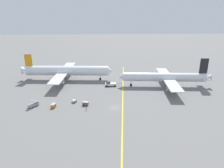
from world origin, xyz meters
TOP-DOWN VIEW (x-y plane):
  - ground_plane at (0.00, 0.00)m, footprint 600.00×600.00m
  - taxiway_stripe at (4.31, 10.00)m, footprint 12.71×119.43m
  - airliner_at_gate_left at (-27.20, 40.82)m, footprint 55.68×46.70m
  - airliner_being_pushed at (29.54, 26.30)m, footprint 51.34×42.12m
  - pushback_tug at (-1.06, 28.34)m, footprint 9.48×3.30m
  - gse_baggage_cart_trailing at (-27.32, 1.56)m, footprint 2.04×2.97m
  - gse_stair_truck_yellow at (-36.44, 2.95)m, footprint 4.46×4.71m
  - gse_baggage_cart_near_cluster at (-13.32, 3.11)m, footprint 3.01×2.15m
  - gse_gpu_cart_small at (-18.83, 6.42)m, footprint 2.36×2.59m
  - ground_crew_marshaller_foreground at (-12.64, -1.74)m, footprint 0.45×0.38m

SIDE VIEW (x-z plane):
  - ground_plane at x=0.00m, z-range 0.00..0.00m
  - taxiway_stripe at x=4.31m, z-range 0.00..0.01m
  - gse_gpu_cart_small at x=-18.83m, z-range -0.16..1.74m
  - gse_baggage_cart_trailing at x=-27.32m, z-range 0.01..1.72m
  - gse_baggage_cart_near_cluster at x=-13.32m, z-range 0.01..1.72m
  - ground_crew_marshaller_foreground at x=-12.64m, z-range 0.04..1.76m
  - gse_stair_truck_yellow at x=-36.44m, z-range -1.00..3.05m
  - pushback_tug at x=-1.06m, z-range -0.21..2.60m
  - airliner_being_pushed at x=29.54m, z-range -2.80..13.36m
  - airliner_at_gate_left at x=-27.20m, z-range -2.21..13.63m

